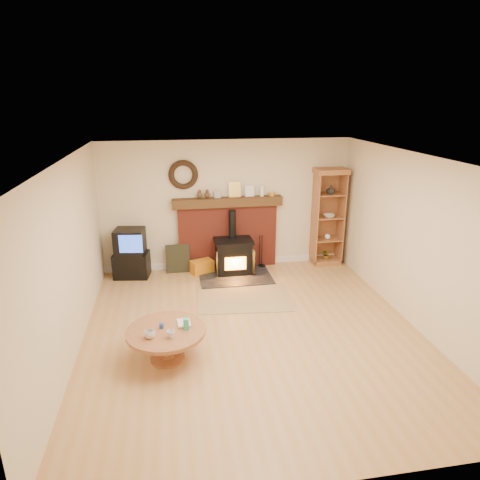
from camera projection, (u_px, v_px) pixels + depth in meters
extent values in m
plane|color=tan|center=(252.00, 332.00, 6.47)|extent=(5.50, 5.50, 0.00)
cube|color=beige|center=(227.00, 205.00, 8.62)|extent=(5.00, 0.02, 2.60)
cube|color=beige|center=(319.00, 365.00, 3.48)|extent=(5.00, 0.02, 2.60)
cube|color=beige|center=(68.00, 262.00, 5.66)|extent=(0.02, 5.50, 2.60)
cube|color=beige|center=(416.00, 242.00, 6.44)|extent=(0.02, 5.50, 2.60)
cube|color=white|center=(254.00, 159.00, 5.64)|extent=(5.00, 5.50, 0.02)
cube|color=white|center=(228.00, 263.00, 9.00)|extent=(5.00, 0.04, 0.12)
torus|color=black|center=(183.00, 175.00, 8.23)|extent=(0.57, 0.11, 0.57)
cube|color=maroon|center=(228.00, 237.00, 8.76)|extent=(2.00, 0.15, 1.30)
cube|color=#392612|center=(228.00, 202.00, 8.49)|extent=(2.20, 0.22, 0.18)
cube|color=#999999|center=(217.00, 194.00, 8.42)|extent=(0.13, 0.05, 0.14)
cube|color=gold|center=(235.00, 190.00, 8.47)|extent=(0.24, 0.06, 0.30)
cube|color=white|center=(250.00, 191.00, 8.53)|extent=(0.18, 0.05, 0.22)
cylinder|color=white|center=(262.00, 191.00, 8.55)|extent=(0.08, 0.08, 0.22)
cylinder|color=gold|center=(272.00, 194.00, 8.60)|extent=(0.14, 0.14, 0.07)
cube|color=black|center=(235.00, 276.00, 8.44)|extent=(1.40, 1.00, 0.03)
cube|color=black|center=(234.00, 257.00, 8.52)|extent=(0.68, 0.49, 0.63)
cube|color=black|center=(233.00, 241.00, 8.41)|extent=(0.75, 0.54, 0.04)
cylinder|color=black|center=(232.00, 224.00, 8.45)|extent=(0.14, 0.14, 0.56)
cube|color=orange|center=(236.00, 264.00, 8.29)|extent=(0.41, 0.02, 0.25)
cube|color=black|center=(219.00, 262.00, 8.30)|extent=(0.16, 0.22, 0.51)
cube|color=black|center=(251.00, 261.00, 8.39)|extent=(0.16, 0.22, 0.51)
cube|color=brown|center=(243.00, 298.00, 7.53)|extent=(1.72, 1.26, 0.01)
cube|color=black|center=(132.00, 265.00, 8.40)|extent=(0.72, 0.55, 0.49)
cube|color=black|center=(130.00, 241.00, 8.24)|extent=(0.61, 0.54, 0.49)
cube|color=blue|center=(131.00, 244.00, 8.02)|extent=(0.44, 0.08, 0.35)
cube|color=brown|center=(325.00, 260.00, 9.14)|extent=(0.59, 0.43, 0.10)
cube|color=brown|center=(324.00, 216.00, 9.03)|extent=(0.59, 0.02, 1.87)
cube|color=brown|center=(315.00, 219.00, 8.80)|extent=(0.02, 0.43, 1.87)
cube|color=brown|center=(341.00, 218.00, 8.89)|extent=(0.02, 0.43, 1.87)
cube|color=brown|center=(331.00, 171.00, 8.53)|extent=(0.65, 0.47, 0.10)
cube|color=brown|center=(326.00, 239.00, 8.99)|extent=(0.55, 0.39, 0.02)
cube|color=brown|center=(328.00, 217.00, 8.83)|extent=(0.55, 0.39, 0.02)
cube|color=brown|center=(329.00, 194.00, 8.68)|extent=(0.55, 0.39, 0.02)
imported|color=white|center=(331.00, 190.00, 8.60)|extent=(0.18, 0.18, 0.18)
imported|color=white|center=(329.00, 216.00, 8.78)|extent=(0.23, 0.23, 0.06)
sphere|color=white|center=(328.00, 237.00, 8.92)|extent=(0.12, 0.12, 0.12)
imported|color=#3EA67B|center=(326.00, 254.00, 9.04)|extent=(0.20, 0.18, 0.22)
cube|color=#ECB111|center=(202.00, 267.00, 8.58)|extent=(0.50, 0.40, 0.27)
cube|color=black|center=(178.00, 258.00, 8.60)|extent=(0.48, 0.13, 0.57)
cylinder|color=black|center=(262.00, 266.00, 8.91)|extent=(0.16, 0.16, 0.04)
cylinder|color=black|center=(260.00, 252.00, 8.79)|extent=(0.02, 0.02, 0.70)
cylinder|color=black|center=(262.00, 252.00, 8.80)|extent=(0.02, 0.02, 0.70)
cylinder|color=brown|center=(168.00, 358.00, 5.80)|extent=(0.47, 0.47, 0.03)
cylinder|color=brown|center=(167.00, 345.00, 5.74)|extent=(0.17, 0.17, 0.37)
cylinder|color=brown|center=(166.00, 331.00, 5.67)|extent=(1.06, 1.06, 0.05)
imported|color=white|center=(150.00, 334.00, 5.45)|extent=(0.13, 0.13, 0.10)
imported|color=white|center=(171.00, 334.00, 5.46)|extent=(0.11, 0.11, 0.10)
imported|color=#4C331E|center=(177.00, 324.00, 5.79)|extent=(0.18, 0.24, 0.02)
cylinder|color=navy|center=(161.00, 326.00, 5.69)|extent=(0.06, 0.06, 0.07)
cube|color=#3EA67B|center=(186.00, 324.00, 5.64)|extent=(0.07, 0.07, 0.16)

